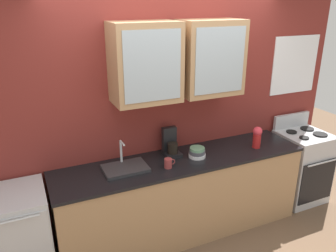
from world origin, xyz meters
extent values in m
plane|color=brown|center=(0.00, 0.00, 0.00)|extent=(10.00, 10.00, 0.00)
cube|color=maroon|center=(0.00, 0.36, 1.40)|extent=(4.24, 0.10, 2.79)
cube|color=#A87F56|center=(-0.35, 0.13, 1.91)|extent=(0.64, 0.37, 0.74)
cube|color=#9EADB7|center=(-0.35, -0.07, 1.91)|extent=(0.54, 0.01, 0.63)
cube|color=#A87F56|center=(0.35, 0.13, 1.91)|extent=(0.64, 0.37, 0.74)
cube|color=#9EADB7|center=(0.35, -0.07, 1.91)|extent=(0.54, 0.01, 0.63)
cube|color=white|center=(1.67, 0.31, 1.70)|extent=(0.68, 0.01, 0.70)
cube|color=#A87F56|center=(0.00, 0.00, 0.44)|extent=(2.68, 0.60, 0.87)
cube|color=black|center=(0.00, 0.00, 0.89)|extent=(2.70, 0.63, 0.03)
cube|color=silver|center=(1.69, 0.00, 0.45)|extent=(0.58, 0.56, 0.90)
cube|color=black|center=(1.69, -0.29, 0.38)|extent=(0.53, 0.01, 0.54)
cylinder|color=silver|center=(1.69, -0.32, 0.65)|extent=(0.46, 0.02, 0.02)
cube|color=silver|center=(1.69, 0.26, 0.99)|extent=(0.55, 0.04, 0.18)
cylinder|color=black|center=(1.56, -0.11, 0.91)|extent=(0.11, 0.11, 0.02)
cylinder|color=black|center=(1.82, -0.11, 0.91)|extent=(0.17, 0.17, 0.02)
cylinder|color=black|center=(1.56, 0.11, 0.91)|extent=(0.13, 0.13, 0.02)
cylinder|color=black|center=(1.82, 0.11, 0.91)|extent=(0.17, 0.17, 0.02)
cube|color=#2D2D30|center=(-0.62, 0.03, 0.92)|extent=(0.43, 0.30, 0.03)
cylinder|color=silver|center=(-0.62, 0.15, 1.05)|extent=(0.02, 0.02, 0.23)
cylinder|color=silver|center=(-0.62, 0.09, 1.16)|extent=(0.02, 0.12, 0.02)
cylinder|color=white|center=(0.16, -0.01, 0.92)|extent=(0.18, 0.18, 0.04)
cylinder|color=#4C4C54|center=(0.16, -0.01, 0.96)|extent=(0.17, 0.17, 0.05)
cylinder|color=#669972|center=(0.16, -0.01, 0.99)|extent=(0.16, 0.16, 0.04)
cylinder|color=#B21E1E|center=(0.88, -0.07, 0.98)|extent=(0.09, 0.09, 0.16)
sphere|color=#D8333F|center=(0.88, -0.07, 1.10)|extent=(0.10, 0.10, 0.10)
cylinder|color=#993838|center=(-0.22, -0.11, 0.95)|extent=(0.08, 0.08, 0.10)
torus|color=#993838|center=(-0.18, -0.11, 0.96)|extent=(0.06, 0.01, 0.06)
cube|color=silver|center=(-1.66, 0.00, 0.45)|extent=(0.57, 0.57, 0.90)
cylinder|color=silver|center=(-1.66, -0.32, 0.84)|extent=(0.43, 0.02, 0.02)
cube|color=black|center=(-0.06, 0.14, 0.92)|extent=(0.17, 0.20, 0.03)
cylinder|color=black|center=(-0.06, 0.12, 0.99)|extent=(0.11, 0.11, 0.11)
cube|color=black|center=(-0.06, 0.21, 1.06)|extent=(0.15, 0.06, 0.26)
camera|label=1|loc=(-1.45, -2.82, 2.47)|focal=36.13mm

